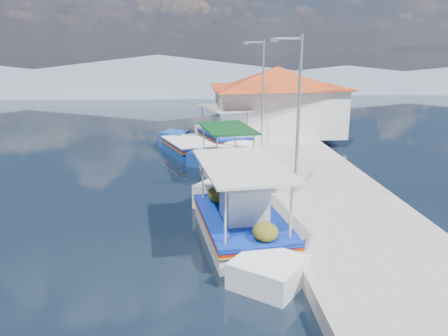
{
  "coord_description": "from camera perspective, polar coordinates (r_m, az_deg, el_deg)",
  "views": [
    {
      "loc": [
        0.72,
        -14.21,
        5.97
      ],
      "look_at": [
        1.84,
        2.92,
        1.3
      ],
      "focal_mm": 35.05,
      "sensor_mm": 36.0,
      "label": 1
    }
  ],
  "objects": [
    {
      "name": "harbor_building",
      "position": [
        29.89,
        6.92,
        8.97
      ],
      "size": [
        10.49,
        10.49,
        4.4
      ],
      "color": "silver",
      "rests_on": "quay"
    },
    {
      "name": "quay",
      "position": [
        21.63,
        10.25,
        -0.36
      ],
      "size": [
        5.0,
        44.0,
        0.5
      ],
      "primitive_type": "cube",
      "color": "#ADAAA1",
      "rests_on": "ground"
    },
    {
      "name": "caique_green_canopy",
      "position": [
        21.2,
        0.42,
        -0.01
      ],
      "size": [
        2.88,
        7.12,
        2.7
      ],
      "rotation": [
        0.0,
        0.0,
        -0.16
      ],
      "color": "white",
      "rests_on": "ground"
    },
    {
      "name": "caique_blue_hull",
      "position": [
        25.66,
        -4.61,
        2.5
      ],
      "size": [
        3.68,
        6.7,
        1.27
      ],
      "rotation": [
        0.0,
        0.0,
        -0.35
      ],
      "color": "#1A439D",
      "rests_on": "ground"
    },
    {
      "name": "lamp_post_near",
      "position": [
        16.78,
        9.42,
        7.76
      ],
      "size": [
        1.21,
        0.14,
        6.0
      ],
      "color": "#A5A8AD",
      "rests_on": "quay"
    },
    {
      "name": "main_caique",
      "position": [
        14.36,
        2.29,
        -7.04
      ],
      "size": [
        3.18,
        8.36,
        2.78
      ],
      "rotation": [
        0.0,
        0.0,
        -0.14
      ],
      "color": "white",
      "rests_on": "ground"
    },
    {
      "name": "mountain_ridge",
      "position": [
        70.56,
        1.02,
        12.02
      ],
      "size": [
        171.4,
        96.0,
        5.5
      ],
      "color": "slate",
      "rests_on": "ground"
    },
    {
      "name": "bollards",
      "position": [
        20.41,
        5.07,
        0.05
      ],
      "size": [
        0.2,
        17.2,
        0.3
      ],
      "color": "#A5A8AD",
      "rests_on": "quay"
    },
    {
      "name": "lamp_post_far",
      "position": [
        25.58,
        4.87,
        10.41
      ],
      "size": [
        1.21,
        0.14,
        6.0
      ],
      "color": "#A5A8AD",
      "rests_on": "quay"
    },
    {
      "name": "ground",
      "position": [
        15.43,
        -6.18,
        -7.64
      ],
      "size": [
        160.0,
        160.0,
        0.0
      ],
      "primitive_type": "plane",
      "color": "black",
      "rests_on": "ground"
    },
    {
      "name": "caique_far",
      "position": [
        28.25,
        0.03,
        4.05
      ],
      "size": [
        3.71,
        7.37,
        2.7
      ],
      "rotation": [
        0.0,
        0.0,
        -0.3
      ],
      "color": "white",
      "rests_on": "ground"
    }
  ]
}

